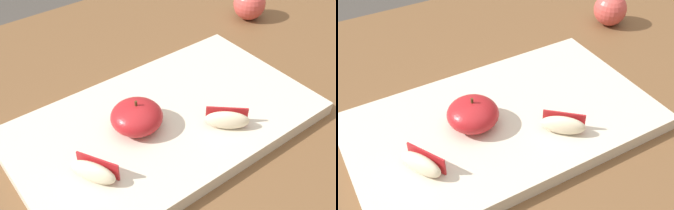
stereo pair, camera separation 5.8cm
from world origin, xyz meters
TOP-DOWN VIEW (x-y plane):
  - dining_table at (0.00, 0.00)m, footprint 1.49×0.93m
  - cutting_board at (0.00, 0.02)m, footprint 0.44×0.26m
  - apple_half_skin_up at (-0.04, 0.03)m, footprint 0.07×0.07m
  - apple_wedge_front at (0.05, -0.05)m, footprint 0.06×0.06m
  - apple_wedge_left at (-0.14, -0.02)m, footprint 0.05×0.06m
  - whole_apple_pink_lady at (0.34, 0.18)m, footprint 0.07×0.07m

SIDE VIEW (x-z plane):
  - dining_table at x=0.00m, z-range 0.29..1.05m
  - cutting_board at x=0.00m, z-range 0.76..0.78m
  - whole_apple_pink_lady at x=0.34m, z-range 0.76..0.83m
  - apple_wedge_front at x=0.05m, z-range 0.78..0.81m
  - apple_wedge_left at x=-0.14m, z-range 0.78..0.81m
  - apple_half_skin_up at x=-0.04m, z-range 0.78..0.82m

